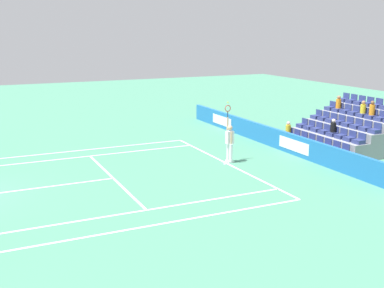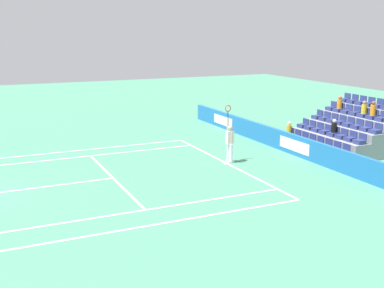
# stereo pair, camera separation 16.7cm
# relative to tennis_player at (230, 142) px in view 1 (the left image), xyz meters

# --- Properties ---
(line_baseline) EXTENTS (10.97, 0.10, 0.01)m
(line_baseline) POSITION_rel_tennis_player_xyz_m (-0.20, 0.22, -0.99)
(line_baseline) COLOR white
(line_baseline) RESTS_ON ground
(line_service) EXTENTS (8.23, 0.10, 0.01)m
(line_service) POSITION_rel_tennis_player_xyz_m (-0.20, 5.71, -0.99)
(line_service) COLOR white
(line_service) RESTS_ON ground
(line_centre_service) EXTENTS (0.10, 6.40, 0.01)m
(line_centre_service) POSITION_rel_tennis_player_xyz_m (-0.20, 8.91, -0.99)
(line_centre_service) COLOR white
(line_centre_service) RESTS_ON ground
(line_singles_sideline_left) EXTENTS (0.10, 11.89, 0.01)m
(line_singles_sideline_left) POSITION_rel_tennis_player_xyz_m (3.91, 6.17, -0.99)
(line_singles_sideline_left) COLOR white
(line_singles_sideline_left) RESTS_ON ground
(line_singles_sideline_right) EXTENTS (0.10, 11.89, 0.01)m
(line_singles_sideline_right) POSITION_rel_tennis_player_xyz_m (-4.32, 6.17, -0.99)
(line_singles_sideline_right) COLOR white
(line_singles_sideline_right) RESTS_ON ground
(line_doubles_sideline_left) EXTENTS (0.10, 11.89, 0.01)m
(line_doubles_sideline_left) POSITION_rel_tennis_player_xyz_m (5.28, 6.17, -0.99)
(line_doubles_sideline_left) COLOR white
(line_doubles_sideline_left) RESTS_ON ground
(line_doubles_sideline_right) EXTENTS (0.10, 11.89, 0.01)m
(line_doubles_sideline_right) POSITION_rel_tennis_player_xyz_m (-5.69, 6.17, -0.99)
(line_doubles_sideline_right) COLOR white
(line_doubles_sideline_right) RESTS_ON ground
(line_centre_mark) EXTENTS (0.10, 0.20, 0.01)m
(line_centre_mark) POSITION_rel_tennis_player_xyz_m (-0.20, 0.32, -0.99)
(line_centre_mark) COLOR white
(line_centre_mark) RESTS_ON ground
(sponsor_barrier) EXTENTS (22.47, 0.22, 1.02)m
(sponsor_barrier) POSITION_rel_tennis_player_xyz_m (-0.20, -3.65, -0.48)
(sponsor_barrier) COLOR #1E66AD
(sponsor_barrier) RESTS_ON ground
(tennis_player) EXTENTS (0.53, 0.37, 2.85)m
(tennis_player) POSITION_rel_tennis_player_xyz_m (0.00, 0.00, 0.00)
(tennis_player) COLOR white
(tennis_player) RESTS_ON ground
(stadium_stand) EXTENTS (4.96, 4.75, 3.04)m
(stadium_stand) POSITION_rel_tennis_player_xyz_m (-0.20, -7.22, -0.17)
(stadium_stand) COLOR gray
(stadium_stand) RESTS_ON ground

